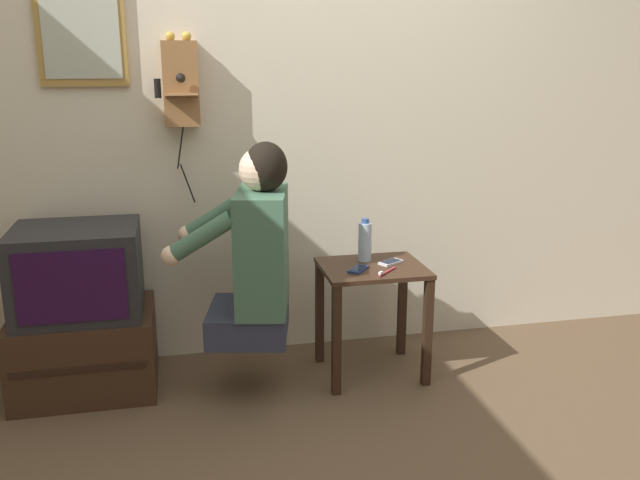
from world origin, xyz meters
name	(u,v)px	position (x,y,z in m)	size (l,w,h in m)	color
ground_plane	(331,452)	(0.00, 0.00, 0.00)	(14.00, 14.00, 0.00)	brown
wall_back	(283,112)	(0.00, 1.10, 1.27)	(6.80, 0.05, 2.55)	beige
side_table	(372,292)	(0.36, 0.66, 0.43)	(0.50, 0.42, 0.56)	#382316
person	(256,252)	(-0.21, 0.60, 0.69)	(0.60, 0.52, 0.91)	#2D3347
tv_stand	(86,350)	(-1.02, 0.79, 0.19)	(0.65, 0.51, 0.39)	#382316
television	(78,271)	(-1.01, 0.78, 0.59)	(0.56, 0.47, 0.41)	#232326
wall_phone_antique	(180,83)	(-0.50, 1.02, 1.42)	(0.21, 0.19, 0.81)	olive
framed_picture	(81,30)	(-0.94, 1.06, 1.66)	(0.40, 0.03, 0.51)	olive
cell_phone_held	(358,269)	(0.27, 0.61, 0.57)	(0.12, 0.13, 0.01)	navy
cell_phone_spare	(391,262)	(0.46, 0.68, 0.57)	(0.14, 0.11, 0.01)	silver
water_bottle	(365,241)	(0.35, 0.76, 0.66)	(0.07, 0.07, 0.21)	#ADC6DB
toothbrush	(386,272)	(0.39, 0.54, 0.57)	(0.12, 0.12, 0.02)	#D83F4C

